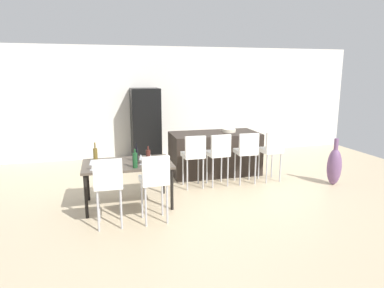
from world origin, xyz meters
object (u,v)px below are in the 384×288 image
bar_chair_middle (219,152)px  refrigerator (146,124)px  wine_glass_left (149,154)px  wine_bottle_middle (95,154)px  bar_chair_right (247,150)px  fruit_bowl (229,131)px  kitchen_island (215,153)px  wine_glass_right (91,162)px  dining_chair_far (155,178)px  wine_glass_far (141,157)px  floor_vase (334,166)px  potted_plant (255,142)px  bar_chair_left (194,153)px  bar_chair_far (272,148)px  wine_bottle_near (135,160)px  wine_bottle_inner (148,157)px  dining_chair_near (108,182)px  wine_bottle_corner (137,155)px  dining_table (128,166)px

bar_chair_middle → refrigerator: refrigerator is taller
wine_glass_left → wine_bottle_middle: bearing=167.5°
bar_chair_middle → bar_chair_right: same height
fruit_bowl → kitchen_island: bearing=-176.5°
wine_glass_right → kitchen_island: bearing=33.7°
dining_chair_far → wine_bottle_middle: bearing=128.9°
wine_glass_far → refrigerator: bearing=81.4°
kitchen_island → wine_bottle_middle: size_ratio=5.86×
wine_bottle_middle → floor_vase: bearing=-2.2°
wine_bottle_middle → wine_glass_right: 0.53m
dining_chair_far → potted_plant: dining_chair_far is taller
wine_glass_right → wine_glass_far: same height
kitchen_island → bar_chair_middle: bar_chair_middle is taller
wine_glass_left → floor_vase: size_ratio=0.18×
dining_chair_far → wine_bottle_middle: 1.36m
bar_chair_middle → potted_plant: size_ratio=1.97×
wine_bottle_middle → bar_chair_left: bearing=10.6°
wine_glass_right → refrigerator: (1.27, 3.37, 0.06)m
refrigerator → floor_vase: (3.39, -3.03, -0.54)m
bar_chair_far → dining_chair_far: size_ratio=1.00×
dining_chair_far → wine_bottle_near: (-0.23, 0.50, 0.17)m
fruit_bowl → wine_bottle_inner: bearing=-140.2°
dining_chair_near → wine_glass_left: dining_chair_near is taller
wine_bottle_corner → refrigerator: bearing=79.9°
bar_chair_right → wine_bottle_inner: size_ratio=3.30×
floor_vase → wine_bottle_middle: bearing=177.8°
wine_glass_left → wine_glass_far: 0.26m
wine_bottle_middle → wine_glass_far: 0.82m
wine_glass_far → floor_vase: floor_vase is taller
floor_vase → wine_bottle_inner: bearing=-175.4°
bar_chair_right → floor_vase: size_ratio=1.11×
bar_chair_left → dining_chair_far: 1.70m
bar_chair_right → dining_chair_far: (-2.07, -1.39, 0.00)m
wine_glass_right → floor_vase: (4.66, 0.34, -0.48)m
bar_chair_far → potted_plant: bar_chair_far is taller
dining_chair_far → floor_vase: dining_chair_far is taller
kitchen_island → dining_chair_far: size_ratio=1.83×
wine_bottle_near → refrigerator: (0.60, 3.40, 0.06)m
kitchen_island → bar_chair_left: (-0.71, -0.86, 0.24)m
wine_bottle_middle → fruit_bowl: wine_bottle_middle is taller
fruit_bowl → floor_vase: 2.30m
bar_chair_middle → wine_bottle_inner: 1.71m
dining_chair_near → wine_bottle_middle: (-0.18, 1.05, 0.16)m
dining_chair_near → dining_table: bearing=68.1°
bar_chair_right → bar_chair_far: same height
wine_bottle_middle → wine_glass_left: (0.89, -0.20, 0.00)m
dining_table → wine_bottle_near: 0.39m
bar_chair_right → fruit_bowl: bar_chair_right is taller
bar_chair_left → wine_glass_far: 1.33m
kitchen_island → bar_chair_right: bearing=-65.6°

